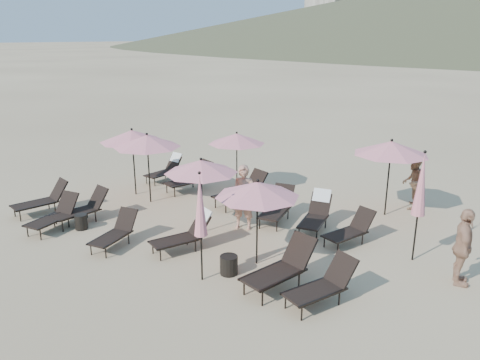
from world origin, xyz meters
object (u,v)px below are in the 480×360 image
Objects in this scene: lounger_11 at (350,229)px; umbrella_open_1 at (201,167)px; umbrella_open_3 at (237,139)px; side_table_0 at (81,222)px; umbrella_open_5 at (132,136)px; lounger_3 at (186,232)px; lounger_9 at (277,207)px; lounger_4 at (281,267)px; lounger_5 at (323,284)px; side_table_1 at (229,265)px; lounger_0 at (43,199)px; umbrella_open_4 at (391,148)px; lounger_8 at (242,190)px; beachgoer_a at (244,198)px; lounger_1 at (83,208)px; umbrella_open_0 at (147,141)px; lounger_10 at (316,213)px; lounger_7 at (190,178)px; umbrella_open_2 at (257,189)px; lounger_6 at (166,168)px; lounger_12 at (54,215)px; lounger_2 at (115,232)px; umbrella_closed_1 at (421,185)px; beachgoer_c at (463,247)px; umbrella_closed_0 at (200,206)px; beachgoer_b at (413,182)px.

lounger_11 is 4.33m from umbrella_open_1.
umbrella_open_3 is 4.87× the size of side_table_0.
umbrella_open_3 is 3.57m from umbrella_open_5.
lounger_3 reaches higher than lounger_9.
lounger_5 is (1.03, -0.04, -0.05)m from lounger_4.
lounger_3 reaches higher than side_table_1.
lounger_0 is 0.73× the size of umbrella_open_4.
beachgoer_a is (1.24, -1.53, 0.45)m from lounger_8.
lounger_1 is 4.83m from beachgoer_a.
umbrella_open_0 is 5.22× the size of side_table_1.
lounger_3 is 0.99× the size of lounger_10.
lounger_7 is 4.08m from lounger_9.
lounger_10 reaches higher than side_table_0.
umbrella_open_0 is at bearing -154.81° from lounger_11.
lounger_10 is 3.13m from umbrella_open_2.
umbrella_open_1 is (-1.19, -2.00, 1.47)m from lounger_9.
lounger_6 reaches higher than lounger_12.
umbrella_open_3 is (1.95, 5.95, 1.46)m from lounger_12.
umbrella_closed_1 is at bearing 18.12° from lounger_2.
lounger_10 is 0.74× the size of umbrella_open_0.
lounger_4 is at bearing -19.08° from umbrella_open_1.
beachgoer_c is (4.13, 1.99, -1.01)m from umbrella_open_2.
umbrella_open_3 is at bearing 77.42° from lounger_1.
lounger_4 is 4.30× the size of side_table_0.
lounger_8 is at bearing 117.24° from umbrella_closed_0.
umbrella_closed_0 reaches higher than lounger_0.
beachgoer_a reaches higher than lounger_3.
lounger_0 is 0.95× the size of lounger_7.
lounger_11 reaches higher than side_table_1.
umbrella_open_1 is at bearing 31.73° from lounger_0.
beachgoer_a is 5.72m from beachgoer_c.
umbrella_open_2 is at bearing 14.71° from side_table_0.
lounger_9 is 4.72m from umbrella_open_0.
lounger_5 is at bearing -59.33° from lounger_9.
beachgoer_c reaches higher than lounger_2.
umbrella_open_3 is 5.20m from umbrella_open_4.
side_table_0 is at bearing -155.85° from lounger_10.
umbrella_open_3 is (-3.95, 1.34, 1.41)m from lounger_10.
lounger_1 reaches higher than side_table_1.
beachgoer_c reaches higher than beachgoer_b.
lounger_5 is 0.80× the size of umbrella_open_2.
lounger_8 is at bearing 147.78° from lounger_4.
lounger_12 is (-0.64, -4.93, -0.04)m from lounger_7.
umbrella_open_5 reaches higher than lounger_1.
umbrella_open_5 is at bearing 84.01° from lounger_0.
lounger_0 reaches higher than lounger_11.
lounger_9 is 5.61m from umbrella_open_5.
umbrella_closed_0 is (5.31, 0.40, 1.36)m from lounger_12.
umbrella_closed_1 is (9.73, -0.94, 1.48)m from lounger_6.
lounger_2 is 0.89× the size of lounger_9.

